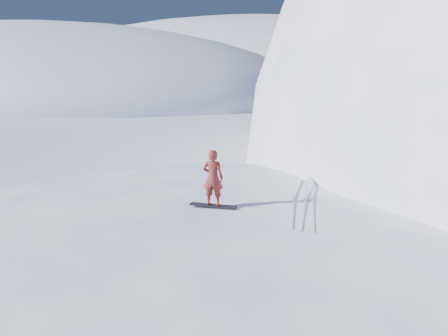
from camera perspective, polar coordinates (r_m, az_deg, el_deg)
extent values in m
ellipsoid|color=white|center=(14.74, 12.79, -15.98)|extent=(36.00, 28.00, 4.80)
ellipsoid|color=white|center=(100.93, -24.66, 8.99)|extent=(120.00, 70.00, 28.00)
ellipsoid|color=white|center=(127.25, 2.22, 11.15)|extent=(140.00, 90.00, 36.00)
ellipsoid|color=white|center=(17.93, 4.77, -9.90)|extent=(7.00, 6.30, 1.00)
cube|color=black|center=(14.97, -1.43, -4.92)|extent=(1.68, 0.50, 0.03)
imported|color=maroon|center=(14.67, -1.45, -1.29)|extent=(0.76, 0.55, 1.94)
cube|color=silver|center=(15.99, 9.09, -3.80)|extent=(1.28, 5.89, 0.04)
cube|color=silver|center=(15.91, 10.60, -3.96)|extent=(0.99, 5.94, 0.04)
cube|color=silver|center=(15.87, 11.45, -4.06)|extent=(1.25, 5.89, 0.04)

